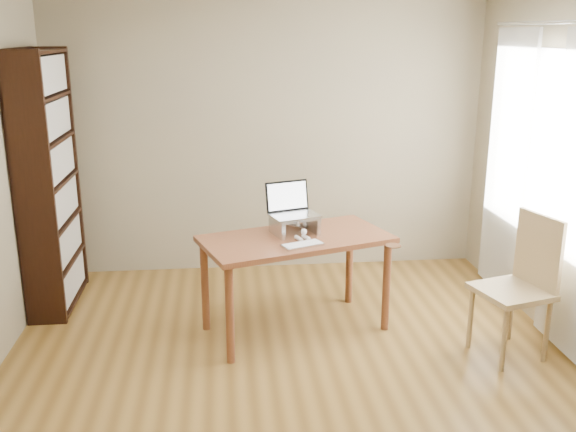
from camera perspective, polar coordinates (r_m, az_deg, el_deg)
The scene contains 10 objects.
room at distance 3.82m, azimuth 1.20°, elevation 2.23°, with size 4.04×4.54×2.64m.
bookshelf at distance 5.53m, azimuth -20.49°, elevation 2.87°, with size 0.30×0.90×2.10m.
curtains at distance 5.16m, azimuth 21.38°, elevation 3.26°, with size 0.03×1.90×2.25m.
desk at distance 4.80m, azimuth 0.70°, elevation -2.99°, with size 1.52×1.09×0.75m.
laptop_stand at distance 4.82m, azimuth 0.59°, elevation -0.62°, with size 0.32×0.25×0.13m.
laptop at distance 4.84m, azimuth 0.52°, elevation 0.84°, with size 0.40×0.39×0.24m.
keyboard at distance 4.56m, azimuth 1.29°, elevation -2.58°, with size 0.32×0.23×0.02m.
coaster at distance 4.62m, azimuth 9.34°, elevation -2.61°, with size 0.11×0.11×0.01m, color brown.
cat at distance 4.85m, azimuth 0.42°, elevation -0.74°, with size 0.24×0.48×0.15m.
chair at distance 4.75m, azimuth 20.18°, elevation -5.50°, with size 0.55×0.55×1.01m.
Camera 1 is at (-0.43, -3.67, 2.22)m, focal length 40.00 mm.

